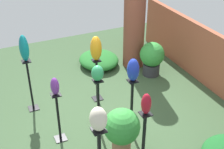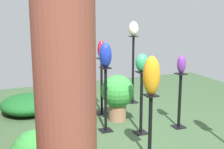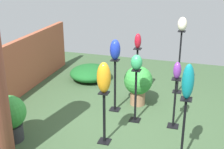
# 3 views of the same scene
# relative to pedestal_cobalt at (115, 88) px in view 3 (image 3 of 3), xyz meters

# --- Properties ---
(ground_plane) EXTENTS (8.00, 8.00, 0.00)m
(ground_plane) POSITION_rel_pedestal_cobalt_xyz_m (-0.48, -0.29, -0.49)
(ground_plane) COLOR #385133
(brick_wall_back) EXTENTS (5.60, 0.12, 1.25)m
(brick_wall_back) POSITION_rel_pedestal_cobalt_xyz_m (-0.48, 2.26, 0.14)
(brick_wall_back) COLOR #9E5138
(brick_wall_back) RESTS_ON ground
(pedestal_cobalt) EXTENTS (0.20, 0.20, 1.07)m
(pedestal_cobalt) POSITION_rel_pedestal_cobalt_xyz_m (0.00, 0.00, 0.00)
(pedestal_cobalt) COLOR black
(pedestal_cobalt) RESTS_ON ground
(pedestal_violet) EXTENTS (0.20, 0.20, 0.94)m
(pedestal_violet) POSITION_rel_pedestal_cobalt_xyz_m (-0.33, -1.21, -0.06)
(pedestal_violet) COLOR black
(pedestal_violet) RESTS_ON ground
(pedestal_amber) EXTENTS (0.20, 0.20, 0.91)m
(pedestal_amber) POSITION_rel_pedestal_cobalt_xyz_m (-1.18, -0.17, -0.08)
(pedestal_amber) COLOR black
(pedestal_amber) RESTS_ON ground
(pedestal_jade) EXTENTS (0.20, 0.20, 1.03)m
(pedestal_jade) POSITION_rel_pedestal_cobalt_xyz_m (-0.31, -0.49, -0.02)
(pedestal_jade) COLOR black
(pedestal_jade) RESTS_ON ground
(pedestal_teal) EXTENTS (0.20, 0.20, 1.08)m
(pedestal_teal) POSITION_rel_pedestal_cobalt_xyz_m (-1.40, -1.45, 0.00)
(pedestal_teal) COLOR black
(pedestal_teal) RESTS_ON ground
(pedestal_ivory) EXTENTS (0.20, 0.20, 1.44)m
(pedestal_ivory) POSITION_rel_pedestal_cobalt_xyz_m (1.27, -1.12, 0.18)
(pedestal_ivory) COLOR black
(pedestal_ivory) RESTS_ON ground
(pedestal_ruby) EXTENTS (0.20, 0.20, 1.09)m
(pedestal_ruby) POSITION_rel_pedestal_cobalt_xyz_m (0.86, -0.25, 0.01)
(pedestal_ruby) COLOR black
(pedestal_ruby) RESTS_ON ground
(art_vase_cobalt) EXTENTS (0.21, 0.20, 0.40)m
(art_vase_cobalt) POSITION_rel_pedestal_cobalt_xyz_m (0.00, 0.00, 0.79)
(art_vase_cobalt) COLOR #192D9E
(art_vase_cobalt) RESTS_ON pedestal_cobalt
(art_vase_violet) EXTENTS (0.15, 0.14, 0.31)m
(art_vase_violet) POSITION_rel_pedestal_cobalt_xyz_m (-0.33, -1.21, 0.61)
(art_vase_violet) COLOR #6B2D8C
(art_vase_violet) RESTS_ON pedestal_violet
(art_vase_amber) EXTENTS (0.22, 0.22, 0.50)m
(art_vase_amber) POSITION_rel_pedestal_cobalt_xyz_m (-1.18, -0.17, 0.67)
(art_vase_amber) COLOR orange
(art_vase_amber) RESTS_ON pedestal_amber
(art_vase_jade) EXTENTS (0.19, 0.21, 0.28)m
(art_vase_jade) POSITION_rel_pedestal_cobalt_xyz_m (-0.31, -0.49, 0.68)
(art_vase_jade) COLOR #2D9356
(art_vase_jade) RESTS_ON pedestal_jade
(art_vase_teal) EXTENTS (0.18, 0.17, 0.51)m
(art_vase_teal) POSITION_rel_pedestal_cobalt_xyz_m (-1.40, -1.45, 0.84)
(art_vase_teal) COLOR #0F727A
(art_vase_teal) RESTS_ON pedestal_teal
(art_vase_ivory) EXTENTS (0.22, 0.20, 0.30)m
(art_vase_ivory) POSITION_rel_pedestal_cobalt_xyz_m (1.27, -1.12, 1.10)
(art_vase_ivory) COLOR beige
(art_vase_ivory) RESTS_ON pedestal_ivory
(art_vase_ruby) EXTENTS (0.15, 0.14, 0.33)m
(art_vase_ruby) POSITION_rel_pedestal_cobalt_xyz_m (0.86, -0.25, 0.76)
(art_vase_ruby) COLOR maroon
(art_vase_ruby) RESTS_ON pedestal_ruby
(potted_plant_walkway_edge) EXTENTS (0.59, 0.59, 0.84)m
(potted_plant_walkway_edge) POSITION_rel_pedestal_cobalt_xyz_m (0.39, -0.38, 0.01)
(potted_plant_walkway_edge) COLOR #936B4C
(potted_plant_walkway_edge) RESTS_ON ground
(potted_plant_near_pillar) EXTENTS (0.56, 0.56, 0.81)m
(potted_plant_near_pillar) POSITION_rel_pedestal_cobalt_xyz_m (-1.58, 1.36, -0.04)
(potted_plant_near_pillar) COLOR #2D2D33
(potted_plant_near_pillar) RESTS_ON ground
(foliage_bed_east) EXTENTS (1.06, 1.02, 0.36)m
(foliage_bed_east) POSITION_rel_pedestal_cobalt_xyz_m (1.43, 1.08, -0.31)
(foliage_bed_east) COLOR #195923
(foliage_bed_east) RESTS_ON ground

